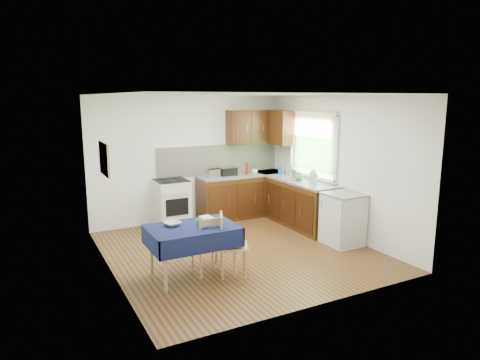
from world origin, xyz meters
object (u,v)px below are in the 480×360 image
sandwich_press (227,171)px  dish_rack (292,178)px  dining_table (192,234)px  chair_near (230,243)px  toaster (213,173)px  chair_far (208,243)px  kettle (313,177)px

sandwich_press → dish_rack: size_ratio=0.79×
sandwich_press → dining_table: bearing=-123.9°
chair_near → sandwich_press: size_ratio=2.67×
dish_rack → toaster: bearing=139.2°
dining_table → sandwich_press: 3.00m
chair_near → chair_far: bearing=85.2°
chair_far → sandwich_press: sandwich_press is taller
toaster → kettle: 1.96m
dining_table → sandwich_press: sandwich_press is taller
dining_table → kettle: bearing=34.0°
dining_table → sandwich_press: size_ratio=3.60×
dining_table → dish_rack: (2.67, 1.50, 0.31)m
sandwich_press → dish_rack: bearing=-43.1°
toaster → chair_far: bearing=-124.5°
chair_near → kettle: bearing=-38.7°
dining_table → kettle: (2.78, 0.97, 0.40)m
chair_far → toaster: 2.69m
chair_near → toaster: size_ratio=3.69×
kettle → toaster: bearing=136.2°
chair_far → dish_rack: bearing=-147.7°
dining_table → chair_near: 0.54m
chair_far → kettle: bearing=-158.2°
chair_near → kettle: size_ratio=3.39×
dining_table → sandwich_press: (1.73, 2.43, 0.38)m
dish_rack → sandwich_press: bearing=126.9°
kettle → dish_rack: bearing=101.3°
dining_table → sandwich_press: bearing=69.4°
toaster → kettle: size_ratio=0.92×
toaster → dish_rack: (1.31, -0.83, -0.06)m
dining_table → chair_far: size_ratio=1.38×
chair_far → dish_rack: (2.47, 1.55, 0.46)m
toaster → sandwich_press: sandwich_press is taller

